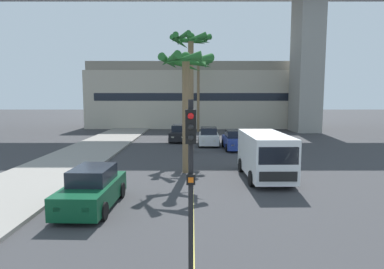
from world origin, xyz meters
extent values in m
cube|color=gray|center=(-8.00, 16.00, 0.07)|extent=(4.80, 80.00, 0.15)
cube|color=#DBCC4C|center=(0.00, 24.00, 0.00)|extent=(0.14, 56.00, 0.01)
cube|color=gray|center=(13.87, 39.25, 8.31)|extent=(2.80, 4.40, 16.61)
cube|color=#BCB29E|center=(0.00, 46.13, 3.87)|extent=(28.64, 8.00, 7.74)
cube|color=gray|center=(0.00, 46.13, 8.34)|extent=(28.06, 7.20, 1.20)
cube|color=black|center=(0.00, 42.11, 4.26)|extent=(25.77, 0.04, 1.00)
cube|color=black|center=(-1.21, 30.26, 0.58)|extent=(1.85, 4.16, 0.80)
cube|color=black|center=(-1.21, 30.41, 1.26)|extent=(1.47, 2.10, 0.60)
cube|color=#F2EDCC|center=(-0.82, 28.24, 0.63)|extent=(0.24, 0.09, 0.14)
cube|color=#F2EDCC|center=(-1.75, 28.27, 0.63)|extent=(0.24, 0.09, 0.14)
cylinder|color=black|center=(-0.45, 28.96, 0.32)|extent=(0.24, 0.65, 0.64)
cylinder|color=black|center=(-2.07, 29.02, 0.32)|extent=(0.24, 0.65, 0.64)
cylinder|color=black|center=(-0.36, 31.50, 0.32)|extent=(0.24, 0.65, 0.64)
cylinder|color=black|center=(-1.98, 31.56, 0.32)|extent=(0.24, 0.65, 0.64)
cube|color=white|center=(1.48, 27.76, 0.58)|extent=(1.84, 4.16, 0.80)
cube|color=black|center=(1.49, 27.91, 1.26)|extent=(1.46, 2.10, 0.60)
cube|color=#F2EDCC|center=(1.88, 25.73, 0.63)|extent=(0.24, 0.09, 0.14)
cube|color=#F2EDCC|center=(0.95, 25.76, 0.63)|extent=(0.24, 0.09, 0.14)
cylinder|color=black|center=(2.25, 26.46, 0.32)|extent=(0.24, 0.65, 0.64)
cylinder|color=black|center=(0.63, 26.51, 0.32)|extent=(0.24, 0.65, 0.64)
cylinder|color=black|center=(2.34, 29.00, 0.32)|extent=(0.24, 0.65, 0.64)
cylinder|color=black|center=(0.72, 29.05, 0.32)|extent=(0.24, 0.65, 0.64)
cube|color=#0C4728|center=(-3.85, 11.13, 0.58)|extent=(1.82, 4.15, 0.80)
cube|color=black|center=(-3.84, 11.28, 1.26)|extent=(1.46, 2.09, 0.60)
cube|color=#F2EDCC|center=(-3.44, 9.11, 0.63)|extent=(0.24, 0.09, 0.14)
cube|color=#F2EDCC|center=(-4.38, 9.14, 0.63)|extent=(0.24, 0.09, 0.14)
cylinder|color=black|center=(-3.08, 9.84, 0.32)|extent=(0.24, 0.65, 0.64)
cylinder|color=black|center=(-4.69, 9.89, 0.32)|extent=(0.24, 0.65, 0.64)
cylinder|color=black|center=(-3.00, 12.38, 0.32)|extent=(0.24, 0.65, 0.64)
cylinder|color=black|center=(-4.62, 12.43, 0.32)|extent=(0.24, 0.65, 0.64)
cube|color=navy|center=(3.51, 25.34, 0.58)|extent=(1.79, 4.14, 0.80)
cube|color=black|center=(3.50, 25.49, 1.26)|extent=(1.44, 2.08, 0.60)
cube|color=#F2EDCC|center=(4.02, 23.34, 0.63)|extent=(0.24, 0.09, 0.14)
cube|color=#F2EDCC|center=(3.09, 23.32, 0.63)|extent=(0.24, 0.09, 0.14)
cylinder|color=black|center=(4.34, 24.08, 0.32)|extent=(0.23, 0.64, 0.64)
cylinder|color=black|center=(2.73, 24.05, 0.32)|extent=(0.23, 0.64, 0.64)
cylinder|color=black|center=(4.28, 26.62, 0.32)|extent=(0.23, 0.64, 0.64)
cylinder|color=black|center=(2.67, 26.59, 0.32)|extent=(0.23, 0.64, 0.64)
cube|color=white|center=(3.80, 15.74, 1.31)|extent=(2.08, 5.23, 2.10)
cube|color=black|center=(3.84, 13.18, 1.66)|extent=(1.80, 0.11, 0.80)
cube|color=black|center=(3.84, 13.12, 0.73)|extent=(1.70, 0.09, 0.44)
cylinder|color=black|center=(4.77, 14.20, 0.38)|extent=(0.27, 0.76, 0.76)
cylinder|color=black|center=(2.87, 14.17, 0.38)|extent=(0.27, 0.76, 0.76)
cylinder|color=black|center=(4.73, 17.32, 0.38)|extent=(0.27, 0.76, 0.76)
cylinder|color=black|center=(2.83, 17.29, 0.38)|extent=(0.27, 0.76, 0.76)
cylinder|color=black|center=(-0.03, 6.27, 2.10)|extent=(0.12, 0.12, 4.20)
cube|color=black|center=(-0.03, 6.13, 3.60)|extent=(0.24, 0.20, 0.76)
sphere|color=red|center=(-0.03, 6.03, 3.84)|extent=(0.14, 0.14, 0.14)
sphere|color=black|center=(-0.03, 6.03, 3.60)|extent=(0.14, 0.14, 0.14)
sphere|color=black|center=(-0.03, 6.03, 3.36)|extent=(0.14, 0.14, 0.14)
cube|color=black|center=(-0.03, 6.15, 2.40)|extent=(0.20, 0.16, 0.24)
cube|color=orange|center=(-0.03, 6.07, 2.40)|extent=(0.12, 0.03, 0.12)
cylinder|color=brown|center=(-0.34, 17.03, 3.12)|extent=(0.41, 0.41, 6.24)
sphere|color=#236028|center=(-0.34, 17.03, 6.39)|extent=(0.60, 0.60, 0.60)
cone|color=#236028|center=(0.65, 17.10, 6.07)|extent=(0.58, 2.04, 1.03)
cone|color=#236028|center=(0.34, 17.76, 6.12)|extent=(1.78, 1.71, 0.94)
cone|color=#236028|center=(-0.44, 18.02, 6.06)|extent=(2.05, 0.66, 1.05)
cone|color=#236028|center=(-1.25, 17.41, 6.15)|extent=(1.18, 2.04, 0.90)
cone|color=#236028|center=(-1.19, 16.54, 6.20)|extent=(1.40, 1.97, 0.81)
cone|color=#236028|center=(-0.47, 16.05, 6.18)|extent=(2.07, 0.70, 0.84)
cone|color=#236028|center=(0.35, 16.32, 6.21)|extent=(1.77, 1.72, 0.79)
cylinder|color=brown|center=(-0.09, 23.78, 4.27)|extent=(0.42, 0.42, 8.54)
sphere|color=#236028|center=(-0.09, 23.78, 8.69)|extent=(0.60, 0.60, 0.60)
cone|color=#236028|center=(0.92, 23.70, 8.37)|extent=(0.61, 2.10, 1.03)
cone|color=#236028|center=(0.58, 24.54, 8.48)|extent=(1.85, 1.71, 0.83)
cone|color=#236028|center=(0.04, 24.79, 8.50)|extent=(2.12, 0.71, 0.81)
cone|color=#236028|center=(-0.91, 24.38, 8.35)|extent=(1.58, 1.92, 1.06)
cone|color=#236028|center=(-1.10, 23.84, 8.46)|extent=(0.57, 2.10, 0.87)
cone|color=#236028|center=(-0.86, 23.12, 8.51)|extent=(1.69, 1.86, 0.78)
cone|color=#236028|center=(0.05, 22.77, 8.35)|extent=(2.11, 0.72, 1.05)
cone|color=#236028|center=(0.60, 23.04, 8.40)|extent=(1.82, 1.74, 0.98)
cylinder|color=brown|center=(0.76, 39.13, 4.20)|extent=(0.32, 0.32, 8.41)
sphere|color=#236028|center=(0.76, 39.13, 8.56)|extent=(0.60, 0.60, 0.60)
cone|color=#236028|center=(1.88, 38.97, 8.24)|extent=(0.76, 2.34, 1.04)
cone|color=#236028|center=(1.51, 39.99, 8.31)|extent=(2.03, 1.84, 0.92)
cone|color=#236028|center=(0.64, 40.26, 8.35)|extent=(2.34, 0.69, 0.84)
cone|color=#236028|center=(0.04, 40.00, 8.34)|extent=(2.05, 1.81, 0.87)
cone|color=#236028|center=(-0.36, 39.06, 8.28)|extent=(0.59, 2.32, 0.97)
cone|color=#236028|center=(-0.02, 38.32, 8.27)|extent=(1.96, 1.91, 0.99)
cone|color=#236028|center=(0.61, 38.01, 8.34)|extent=(2.34, 0.74, 0.86)
cone|color=#236028|center=(1.57, 38.34, 8.23)|extent=(1.92, 1.95, 1.06)
camera|label=1|loc=(0.00, -1.12, 4.26)|focal=30.66mm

